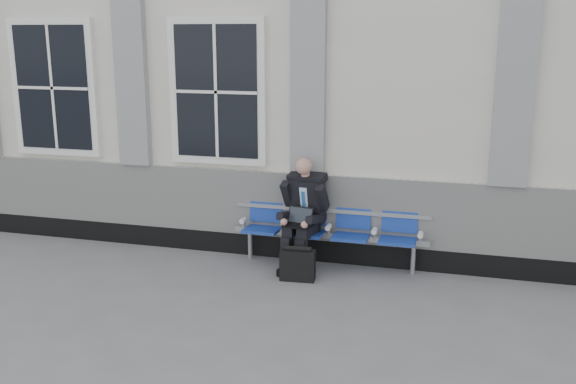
% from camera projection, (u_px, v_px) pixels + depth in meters
% --- Properties ---
extents(ground, '(70.00, 70.00, 0.00)m').
position_uv_depth(ground, '(151.00, 287.00, 7.81)').
color(ground, slate).
rests_on(ground, ground).
extents(station_building, '(14.40, 4.40, 4.49)m').
position_uv_depth(station_building, '(242.00, 83.00, 10.53)').
color(station_building, silver).
rests_on(station_building, ground).
extents(bench, '(2.60, 0.47, 0.91)m').
position_uv_depth(bench, '(330.00, 226.00, 8.42)').
color(bench, '#9EA0A3').
rests_on(bench, ground).
extents(businessman, '(0.63, 0.85, 1.47)m').
position_uv_depth(businessman, '(304.00, 209.00, 8.32)').
color(businessman, black).
rests_on(businessman, ground).
extents(briefcase, '(0.45, 0.22, 0.44)m').
position_uv_depth(briefcase, '(298.00, 265.00, 7.99)').
color(briefcase, black).
rests_on(briefcase, ground).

